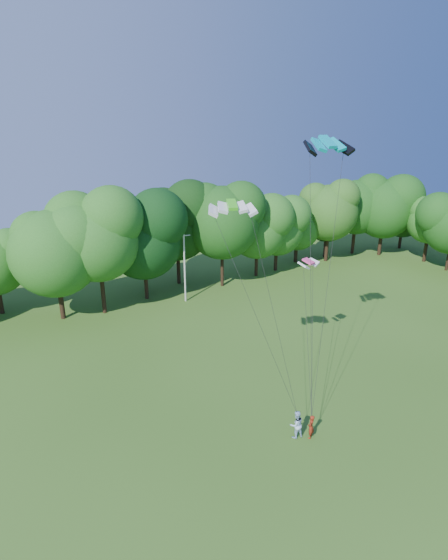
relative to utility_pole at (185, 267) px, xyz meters
name	(u,v)px	position (x,y,z in m)	size (l,w,h in m)	color
ground	(336,539)	(-5.99, -31.93, -4.09)	(160.00, 160.00, 0.00)	#2F5417
utility_pole	(185,267)	(0.00, 0.00, 0.00)	(1.59, 0.20, 7.94)	beige
kite_flyer_left	(311,427)	(-2.38, -25.46, -3.26)	(0.60, 0.40, 1.65)	maroon
kite_flyer_right	(296,424)	(-3.18, -24.96, -3.13)	(0.94, 0.73, 1.93)	#B1D0F6
kite_teal	(328,142)	(0.83, -21.35, 14.13)	(3.25, 1.72, 0.81)	#059BAC
kite_green	(232,205)	(-5.81, -20.99, 10.70)	(3.04, 2.15, 0.52)	green
kite_pink	(309,261)	(2.69, -18.07, 5.19)	(1.97, 1.31, 0.36)	#F4448B
tree_back_center	(142,226)	(-3.68, 2.91, 4.55)	(9.51, 9.51, 13.84)	black
tree_back_east	(330,207)	(25.04, 4.68, 4.03)	(8.94, 8.94, 13.01)	#392117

